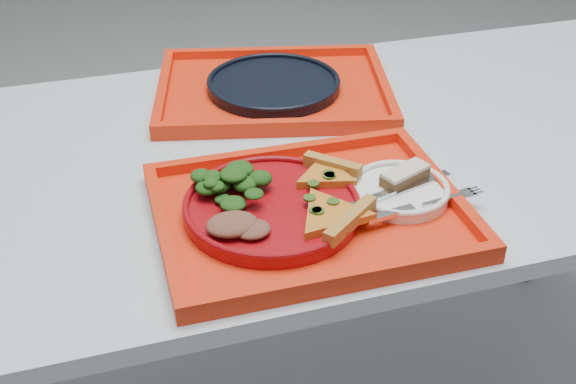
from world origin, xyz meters
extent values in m
cube|color=#B1BBC6|center=(0.00, 0.00, 0.73)|extent=(1.60, 0.80, 0.03)
cylinder|color=gray|center=(0.72, 0.32, 0.36)|extent=(0.05, 0.05, 0.72)
cube|color=red|center=(-0.12, -0.21, 0.76)|extent=(0.46, 0.36, 0.01)
cube|color=red|center=(-0.06, 0.21, 0.76)|extent=(0.52, 0.44, 0.01)
cylinder|color=maroon|center=(-0.18, -0.20, 0.77)|extent=(0.26, 0.26, 0.02)
cylinder|color=white|center=(0.02, -0.21, 0.77)|extent=(0.15, 0.15, 0.01)
cylinder|color=black|center=(-0.06, 0.21, 0.77)|extent=(0.26, 0.26, 0.02)
ellipsoid|color=black|center=(-0.23, -0.16, 0.80)|extent=(0.10, 0.09, 0.05)
ellipsoid|color=brown|center=(-0.25, -0.25, 0.79)|extent=(0.07, 0.06, 0.02)
cube|color=#493118|center=(0.03, -0.19, 0.78)|extent=(0.09, 0.06, 0.02)
cube|color=beige|center=(0.03, -0.19, 0.80)|extent=(0.09, 0.06, 0.01)
cube|color=silver|center=(0.02, -0.22, 0.78)|extent=(0.18, 0.06, 0.01)
cube|color=silver|center=(0.03, -0.26, 0.78)|extent=(0.19, 0.05, 0.01)
camera|label=1|loc=(-0.41, -1.04, 1.38)|focal=45.00mm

